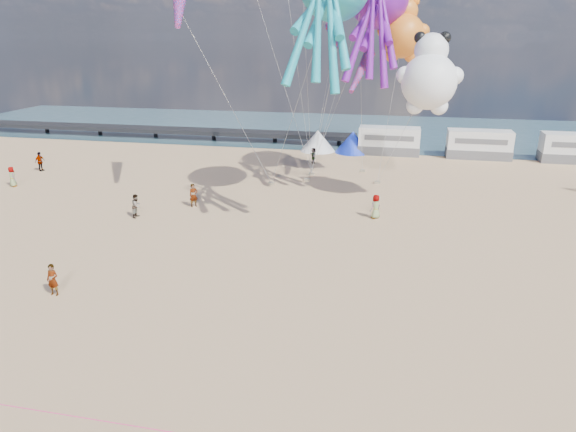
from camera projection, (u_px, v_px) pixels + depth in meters
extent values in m
plane|color=tan|center=(218.00, 348.00, 21.65)|extent=(120.00, 120.00, 0.00)
plane|color=#325360|center=(348.00, 130.00, 72.42)|extent=(120.00, 120.00, 0.00)
cube|color=black|center=(127.00, 129.00, 67.43)|extent=(60.00, 3.00, 0.50)
cube|color=silver|center=(389.00, 141.00, 56.91)|extent=(6.60, 2.50, 3.00)
cube|color=silver|center=(479.00, 144.00, 55.04)|extent=(6.60, 2.50, 3.00)
cube|color=silver|center=(575.00, 148.00, 53.18)|extent=(6.60, 2.50, 3.00)
cone|color=white|center=(318.00, 141.00, 58.57)|extent=(4.00, 4.00, 2.40)
cone|color=#1933CC|center=(353.00, 142.00, 57.79)|extent=(4.00, 4.00, 2.40)
cylinder|color=#F2338C|center=(168.00, 431.00, 17.03)|extent=(34.00, 0.03, 0.03)
imported|color=tan|center=(53.00, 280.00, 25.82)|extent=(0.62, 0.41, 1.68)
imported|color=#7F6659|center=(376.00, 207.00, 36.81)|extent=(0.75, 0.75, 1.77)
imported|color=#7F6659|center=(40.00, 162.00, 49.86)|extent=(0.94, 1.33, 1.88)
imported|color=#7F6659|center=(313.00, 155.00, 52.99)|extent=(0.71, 1.03, 1.62)
imported|color=#7F6659|center=(193.00, 195.00, 39.38)|extent=(1.62, 1.50, 1.81)
imported|color=#7F6659|center=(12.00, 177.00, 44.70)|extent=(0.77, 0.71, 1.76)
imported|color=#7F6659|center=(137.00, 206.00, 37.06)|extent=(0.57, 0.86, 1.72)
cube|color=gray|center=(271.00, 183.00, 45.50)|extent=(0.50, 0.35, 0.22)
cube|color=gray|center=(307.00, 179.00, 46.78)|extent=(0.50, 0.35, 0.22)
cube|color=gray|center=(377.00, 182.00, 45.83)|extent=(0.50, 0.35, 0.22)
cube|color=gray|center=(362.00, 171.00, 49.78)|extent=(0.50, 0.35, 0.22)
cube|color=gray|center=(311.00, 174.00, 48.62)|extent=(0.50, 0.35, 0.22)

